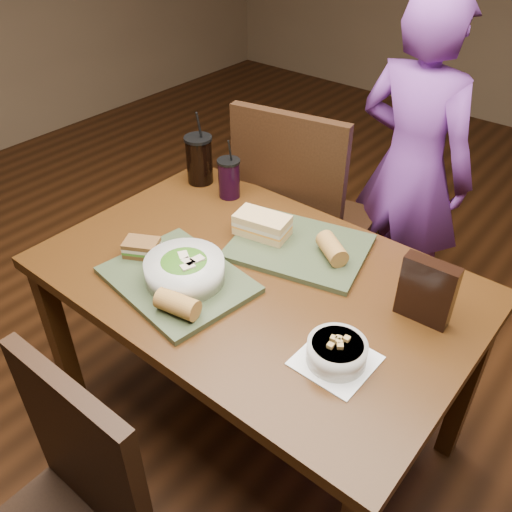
{
  "coord_description": "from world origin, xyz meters",
  "views": [
    {
      "loc": [
        0.81,
        -0.99,
        1.77
      ],
      "look_at": [
        0.0,
        0.0,
        0.82
      ],
      "focal_mm": 38.0,
      "sensor_mm": 36.0,
      "label": 1
    }
  ],
  "objects_px": {
    "diner": "(411,170)",
    "cup_berry": "(229,178)",
    "sandwich_near": "(142,248)",
    "chair_far": "(301,215)",
    "dining_table": "(256,297)",
    "soup_bowl": "(337,352)",
    "cup_cola": "(199,159)",
    "baguette_near": "(177,304)",
    "chip_bag": "(427,291)",
    "tray_near": "(178,280)",
    "tray_far": "(299,247)",
    "sandwich_far": "(262,225)",
    "salad_bowl": "(185,269)",
    "baguette_far": "(332,249)"
  },
  "relations": [
    {
      "from": "baguette_near",
      "to": "cup_cola",
      "type": "relative_size",
      "value": 0.42
    },
    {
      "from": "tray_near",
      "to": "cup_berry",
      "type": "bearing_deg",
      "value": 114.54
    },
    {
      "from": "dining_table",
      "to": "sandwich_near",
      "type": "bearing_deg",
      "value": -153.18
    },
    {
      "from": "diner",
      "to": "chip_bag",
      "type": "distance_m",
      "value": 0.94
    },
    {
      "from": "baguette_far",
      "to": "cup_berry",
      "type": "xyz_separation_m",
      "value": [
        -0.51,
        0.1,
        0.03
      ]
    },
    {
      "from": "baguette_near",
      "to": "cup_cola",
      "type": "bearing_deg",
      "value": 129.69
    },
    {
      "from": "chip_bag",
      "to": "cup_cola",
      "type": "bearing_deg",
      "value": 167.5
    },
    {
      "from": "baguette_near",
      "to": "cup_berry",
      "type": "height_order",
      "value": "cup_berry"
    },
    {
      "from": "sandwich_near",
      "to": "chair_far",
      "type": "bearing_deg",
      "value": 83.36
    },
    {
      "from": "cup_cola",
      "to": "diner",
      "type": "bearing_deg",
      "value": 49.08
    },
    {
      "from": "tray_far",
      "to": "chip_bag",
      "type": "relative_size",
      "value": 2.21
    },
    {
      "from": "chair_far",
      "to": "sandwich_far",
      "type": "height_order",
      "value": "chair_far"
    },
    {
      "from": "dining_table",
      "to": "diner",
      "type": "xyz_separation_m",
      "value": [
        0.03,
        0.97,
        0.06
      ]
    },
    {
      "from": "baguette_near",
      "to": "chip_bag",
      "type": "xyz_separation_m",
      "value": [
        0.51,
        0.42,
        0.05
      ]
    },
    {
      "from": "baguette_near",
      "to": "sandwich_far",
      "type": "bearing_deg",
      "value": 98.08
    },
    {
      "from": "diner",
      "to": "sandwich_far",
      "type": "height_order",
      "value": "diner"
    },
    {
      "from": "salad_bowl",
      "to": "tray_far",
      "type": "bearing_deg",
      "value": 66.2
    },
    {
      "from": "dining_table",
      "to": "tray_near",
      "type": "bearing_deg",
      "value": -131.78
    },
    {
      "from": "sandwich_near",
      "to": "cup_berry",
      "type": "height_order",
      "value": "cup_berry"
    },
    {
      "from": "soup_bowl",
      "to": "tray_far",
      "type": "bearing_deg",
      "value": 136.77
    },
    {
      "from": "tray_far",
      "to": "salad_bowl",
      "type": "xyz_separation_m",
      "value": [
        -0.16,
        -0.35,
        0.05
      ]
    },
    {
      "from": "diner",
      "to": "tray_near",
      "type": "distance_m",
      "value": 1.16
    },
    {
      "from": "salad_bowl",
      "to": "baguette_far",
      "type": "height_order",
      "value": "salad_bowl"
    },
    {
      "from": "sandwich_near",
      "to": "cup_berry",
      "type": "xyz_separation_m",
      "value": [
        -0.05,
        0.46,
        0.03
      ]
    },
    {
      "from": "dining_table",
      "to": "cup_berry",
      "type": "relative_size",
      "value": 5.73
    },
    {
      "from": "cup_berry",
      "to": "tray_far",
      "type": "bearing_deg",
      "value": -15.55
    },
    {
      "from": "dining_table",
      "to": "chair_far",
      "type": "distance_m",
      "value": 0.63
    },
    {
      "from": "cup_cola",
      "to": "chip_bag",
      "type": "distance_m",
      "value": 1.02
    },
    {
      "from": "soup_bowl",
      "to": "cup_cola",
      "type": "height_order",
      "value": "cup_cola"
    },
    {
      "from": "tray_near",
      "to": "sandwich_far",
      "type": "distance_m",
      "value": 0.34
    },
    {
      "from": "soup_bowl",
      "to": "chip_bag",
      "type": "distance_m",
      "value": 0.3
    },
    {
      "from": "diner",
      "to": "cup_berry",
      "type": "relative_size",
      "value": 6.36
    },
    {
      "from": "chip_bag",
      "to": "baguette_far",
      "type": "bearing_deg",
      "value": 166.9
    },
    {
      "from": "chair_far",
      "to": "baguette_near",
      "type": "relative_size",
      "value": 8.75
    },
    {
      "from": "tray_near",
      "to": "sandwich_far",
      "type": "xyz_separation_m",
      "value": [
        0.05,
        0.34,
        0.04
      ]
    },
    {
      "from": "dining_table",
      "to": "diner",
      "type": "distance_m",
      "value": 0.97
    },
    {
      "from": "salad_bowl",
      "to": "soup_bowl",
      "type": "xyz_separation_m",
      "value": [
        0.51,
        0.02,
        -0.02
      ]
    },
    {
      "from": "baguette_far",
      "to": "chip_bag",
      "type": "distance_m",
      "value": 0.34
    },
    {
      "from": "chair_far",
      "to": "baguette_near",
      "type": "xyz_separation_m",
      "value": [
        0.19,
        -0.86,
        0.21
      ]
    },
    {
      "from": "tray_far",
      "to": "salad_bowl",
      "type": "height_order",
      "value": "salad_bowl"
    },
    {
      "from": "cup_berry",
      "to": "chip_bag",
      "type": "xyz_separation_m",
      "value": [
        0.84,
        -0.16,
        0.02
      ]
    },
    {
      "from": "dining_table",
      "to": "chip_bag",
      "type": "height_order",
      "value": "chip_bag"
    },
    {
      "from": "tray_near",
      "to": "salad_bowl",
      "type": "relative_size",
      "value": 1.81
    },
    {
      "from": "baguette_near",
      "to": "chair_far",
      "type": "bearing_deg",
      "value": 102.64
    },
    {
      "from": "sandwich_near",
      "to": "sandwich_far",
      "type": "height_order",
      "value": "sandwich_far"
    },
    {
      "from": "dining_table",
      "to": "sandwich_near",
      "type": "xyz_separation_m",
      "value": [
        -0.32,
        -0.16,
        0.13
      ]
    },
    {
      "from": "tray_near",
      "to": "baguette_near",
      "type": "height_order",
      "value": "baguette_near"
    },
    {
      "from": "soup_bowl",
      "to": "cup_cola",
      "type": "distance_m",
      "value": 1.02
    },
    {
      "from": "soup_bowl",
      "to": "cup_cola",
      "type": "bearing_deg",
      "value": 153.56
    },
    {
      "from": "sandwich_far",
      "to": "cup_berry",
      "type": "distance_m",
      "value": 0.3
    }
  ]
}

